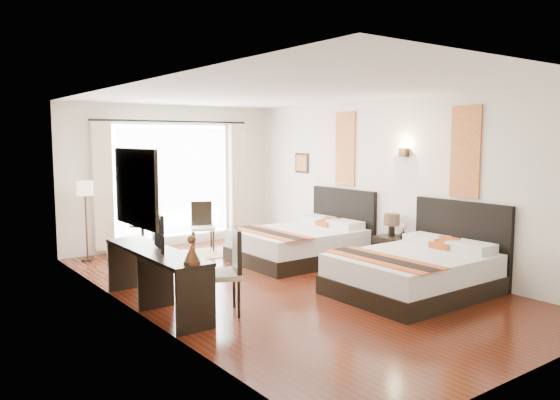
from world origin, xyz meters
TOP-DOWN VIEW (x-y plane):
  - floor at (0.00, 0.00)m, footprint 4.50×7.50m
  - ceiling at (0.00, 0.00)m, footprint 4.50×7.50m
  - wall_headboard at (2.25, 0.00)m, footprint 0.01×7.50m
  - wall_desk at (-2.25, 0.00)m, footprint 0.01×7.50m
  - wall_window at (0.00, 3.75)m, footprint 4.50×0.01m
  - wall_entry at (0.00, -3.75)m, footprint 4.50×0.01m
  - window_glass at (0.00, 3.73)m, footprint 2.40×0.02m
  - sheer_curtain at (0.00, 3.67)m, footprint 2.30×0.02m
  - drape_left at (-1.45, 3.63)m, footprint 0.35×0.14m
  - drape_right at (1.45, 3.63)m, footprint 0.35×0.14m
  - art_panel_near at (2.23, -1.43)m, footprint 0.03×0.50m
  - art_panel_far at (2.23, 1.12)m, footprint 0.03×0.50m
  - wall_sconce at (2.19, -0.30)m, footprint 0.10×0.14m
  - mirror_frame at (-2.22, 0.08)m, footprint 0.04×1.25m
  - mirror_glass at (-2.19, 0.08)m, footprint 0.01×1.12m
  - bed_near at (1.22, -1.43)m, footprint 2.17×1.69m
  - bed_far at (1.23, 1.12)m, footprint 2.16×1.68m
  - nightstand at (2.02, -0.30)m, footprint 0.46×0.57m
  - table_lamp at (2.05, -0.20)m, footprint 0.26×0.26m
  - vase at (2.00, -0.50)m, footprint 0.14×0.14m
  - console_desk at (-1.99, 0.08)m, footprint 0.50×2.20m
  - television at (-1.97, 0.18)m, footprint 0.37×0.80m
  - bronze_figurine at (-1.99, -0.92)m, footprint 0.22×0.22m
  - desk_chair at (-1.43, -0.60)m, footprint 0.65×0.65m
  - floor_lamp at (-1.84, 3.36)m, footprint 0.28×0.28m
  - side_table at (-0.85, 3.26)m, footprint 0.50×0.50m
  - fruit_bowl at (-0.87, 3.28)m, footprint 0.29×0.29m
  - window_chair at (0.23, 2.95)m, footprint 0.56×0.56m
  - jute_rug at (-0.34, 2.72)m, footprint 1.57×1.23m

SIDE VIEW (x-z plane):
  - floor at x=0.00m, z-range -0.01..0.00m
  - jute_rug at x=-0.34m, z-range 0.00..0.01m
  - nightstand at x=2.02m, z-range 0.00..0.54m
  - window_chair at x=0.23m, z-range -0.18..0.75m
  - side_table at x=-0.85m, z-range 0.00..0.57m
  - bed_far at x=1.23m, z-range -0.29..0.92m
  - bed_near at x=1.22m, z-range -0.30..0.93m
  - desk_chair at x=-1.43m, z-range -0.21..0.85m
  - console_desk at x=-1.99m, z-range 0.00..0.76m
  - vase at x=2.00m, z-range 0.50..0.64m
  - fruit_bowl at x=-0.87m, z-range 0.57..0.63m
  - table_lamp at x=2.05m, z-range 0.58..0.99m
  - bronze_figurine at x=-1.99m, z-range 0.75..1.04m
  - television at x=-1.97m, z-range 0.76..1.22m
  - floor_lamp at x=-1.84m, z-range 0.48..1.89m
  - drape_left at x=-1.45m, z-range 0.10..2.46m
  - drape_right at x=1.45m, z-range 0.10..2.46m
  - sheer_curtain at x=0.00m, z-range 0.25..2.35m
  - window_glass at x=0.00m, z-range 0.20..2.40m
  - wall_headboard at x=2.25m, z-range 0.00..2.80m
  - wall_desk at x=-2.25m, z-range 0.00..2.80m
  - wall_window at x=0.00m, z-range 0.00..2.80m
  - wall_entry at x=0.00m, z-range 0.00..2.80m
  - mirror_frame at x=-2.22m, z-range 1.08..2.02m
  - mirror_glass at x=-2.19m, z-range 1.14..1.96m
  - wall_sconce at x=2.19m, z-range 1.85..1.99m
  - art_panel_near at x=2.23m, z-range 1.27..2.62m
  - art_panel_far at x=2.23m, z-range 1.27..2.62m
  - ceiling at x=0.00m, z-range 2.78..2.80m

